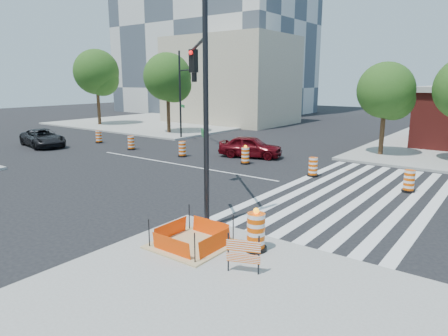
{
  "coord_description": "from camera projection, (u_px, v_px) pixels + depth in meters",
  "views": [
    {
      "loc": [
        16.59,
        -17.52,
        5.08
      ],
      "look_at": [
        6.64,
        -4.21,
        1.4
      ],
      "focal_mm": 32.0,
      "sensor_mm": 36.0,
      "label": 1
    }
  ],
  "objects": [
    {
      "name": "ground",
      "position": [
        179.0,
        164.0,
        24.5
      ],
      "size": [
        120.0,
        120.0,
        0.0
      ],
      "primitive_type": "plane",
      "color": "black",
      "rests_on": "ground"
    },
    {
      "name": "sidewalk_nw",
      "position": [
        172.0,
        121.0,
        49.08
      ],
      "size": [
        22.0,
        22.0,
        0.15
      ],
      "primitive_type": "cube",
      "color": "gray",
      "rests_on": "ground"
    },
    {
      "name": "crosswalk_east",
      "position": [
        356.0,
        194.0,
        18.09
      ],
      "size": [
        6.75,
        13.5,
        0.01
      ],
      "color": "silver",
      "rests_on": "ground"
    },
    {
      "name": "lane_centerline",
      "position": [
        179.0,
        164.0,
        24.5
      ],
      "size": [
        14.0,
        0.12,
        0.01
      ],
      "primitive_type": "cube",
      "color": "silver",
      "rests_on": "ground"
    },
    {
      "name": "excavation_pit",
      "position": [
        192.0,
        243.0,
        12.15
      ],
      "size": [
        2.2,
        2.2,
        0.9
      ],
      "color": "tan",
      "rests_on": "ground"
    },
    {
      "name": "beige_midrise",
      "position": [
        231.0,
        81.0,
        47.64
      ],
      "size": [
        14.0,
        10.0,
        10.0
      ],
      "primitive_type": "cube",
      "color": "tan",
      "rests_on": "ground"
    },
    {
      "name": "red_coupe",
      "position": [
        251.0,
        147.0,
        26.66
      ],
      "size": [
        4.54,
        2.87,
        1.44
      ],
      "primitive_type": "imported",
      "rotation": [
        0.0,
        0.0,
        1.87
      ],
      "color": "#4F060D",
      "rests_on": "ground"
    },
    {
      "name": "dark_suv",
      "position": [
        43.0,
        138.0,
        30.94
      ],
      "size": [
        5.22,
        3.15,
        1.35
      ],
      "primitive_type": "imported",
      "rotation": [
        0.0,
        0.0,
        1.38
      ],
      "color": "black",
      "rests_on": "ground"
    },
    {
      "name": "signal_pole_se",
      "position": [
        201.0,
        83.0,
        14.73
      ],
      "size": [
        4.44,
        4.39,
        8.08
      ],
      "rotation": [
        0.0,
        0.0,
        2.36
      ],
      "color": "black",
      "rests_on": "ground"
    },
    {
      "name": "signal_pole_nw",
      "position": [
        184.0,
        87.0,
        32.83
      ],
      "size": [
        4.7,
        3.18,
        7.34
      ],
      "rotation": [
        0.0,
        0.0,
        -0.59
      ],
      "color": "black",
      "rests_on": "ground"
    },
    {
      "name": "pit_drum",
      "position": [
        256.0,
        233.0,
        11.69
      ],
      "size": [
        0.67,
        0.67,
        1.31
      ],
      "color": "black",
      "rests_on": "ground"
    },
    {
      "name": "barricade",
      "position": [
        243.0,
        252.0,
        10.31
      ],
      "size": [
        0.85,
        0.38,
        1.06
      ],
      "rotation": [
        0.0,
        0.0,
        0.39
      ],
      "color": "#EC5104",
      "rests_on": "ground"
    },
    {
      "name": "tree_north_a",
      "position": [
        97.0,
        75.0,
        44.2
      ],
      "size": [
        4.95,
        4.95,
        8.42
      ],
      "color": "#382314",
      "rests_on": "ground"
    },
    {
      "name": "tree_north_b",
      "position": [
        168.0,
        80.0,
        37.27
      ],
      "size": [
        4.46,
        4.46,
        7.59
      ],
      "color": "#382314",
      "rests_on": "ground"
    },
    {
      "name": "tree_north_c",
      "position": [
        386.0,
        94.0,
        26.21
      ],
      "size": [
        3.68,
        3.68,
        6.26
      ],
      "color": "#382314",
      "rests_on": "ground"
    },
    {
      "name": "median_drum_0",
      "position": [
        99.0,
        137.0,
        32.8
      ],
      "size": [
        0.6,
        0.6,
        1.02
      ],
      "color": "black",
      "rests_on": "ground"
    },
    {
      "name": "median_drum_1",
      "position": [
        131.0,
        143.0,
        29.58
      ],
      "size": [
        0.6,
        0.6,
        1.02
      ],
      "color": "black",
      "rests_on": "ground"
    },
    {
      "name": "median_drum_2",
      "position": [
        182.0,
        150.0,
        26.9
      ],
      "size": [
        0.6,
        0.6,
        1.02
      ],
      "color": "black",
      "rests_on": "ground"
    },
    {
      "name": "median_drum_3",
      "position": [
        245.0,
        156.0,
        24.55
      ],
      "size": [
        0.6,
        0.6,
        1.18
      ],
      "color": "black",
      "rests_on": "ground"
    },
    {
      "name": "median_drum_4",
      "position": [
        313.0,
        168.0,
        21.39
      ],
      "size": [
        0.6,
        0.6,
        1.02
      ],
      "color": "black",
      "rests_on": "ground"
    },
    {
      "name": "median_drum_5",
      "position": [
        409.0,
        182.0,
        18.41
      ],
      "size": [
        0.6,
        0.6,
        1.02
      ],
      "color": "black",
      "rests_on": "ground"
    }
  ]
}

